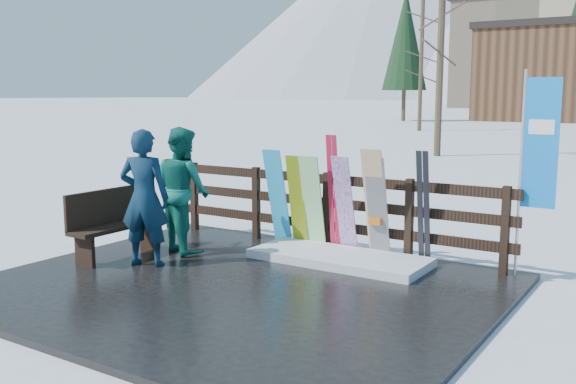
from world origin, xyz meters
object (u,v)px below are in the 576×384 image
Objects in this scene: bench at (114,221)px; person_front at (144,198)px; snowboard_0 at (278,197)px; snowboard_1 at (313,203)px; rental_flag at (536,151)px; person_back at (183,190)px; snowboard_3 at (345,206)px; snowboard_4 at (377,209)px; snowboard_2 at (297,202)px; snowboard_5 at (375,205)px.

person_front reaches higher than bench.
snowboard_1 is at bearing 0.00° from snowboard_0.
rental_flag reaches higher than snowboard_0.
snowboard_1 is 0.79× the size of person_back.
person_back reaches higher than bench.
person_back is at bearing -153.21° from snowboard_3.
snowboard_3 is at bearing 0.00° from snowboard_0.
snowboard_1 is at bearing -125.68° from person_back.
snowboard_0 reaches higher than snowboard_3.
snowboard_1 is (0.62, 0.00, -0.03)m from snowboard_0.
person_front is (-2.52, -1.93, 0.20)m from snowboard_4.
snowboard_2 is 1.31m from snowboard_4.
rental_flag reaches higher than snowboard_4.
snowboard_2 is 3.42m from rental_flag.
person_back is (-4.60, -1.33, -0.69)m from rental_flag.
rental_flag is at bearing 7.74° from snowboard_4.
bench is at bearing -150.12° from snowboard_5.
snowboard_1 is 1.01× the size of snowboard_2.
snowboard_1 is at bearing 0.00° from snowboard_2.
person_front is at bearing -142.20° from snowboard_5.
snowboard_3 is at bearing 0.00° from snowboard_2.
snowboard_4 is (3.22, 1.83, 0.21)m from bench.
snowboard_3 is 0.80× the size of person_front.
snowboard_4 is at bearing 0.00° from snowboard_5.
snowboard_2 is (0.35, 0.00, -0.04)m from snowboard_0.
bench is 2.66m from snowboard_2.
person_back reaches higher than snowboard_1.
snowboard_3 is 2.66m from rental_flag.
snowboard_4 reaches higher than bench.
snowboard_5 is 3.15m from person_front.
snowboard_0 is 0.59× the size of rental_flag.
snowboard_1 is 1.04m from snowboard_4.
person_back is at bearing -145.93° from snowboard_1.
person_front is at bearing -113.97° from snowboard_0.
snowboard_4 is 0.80× the size of person_front.
snowboard_2 is 1.70m from person_back.
snowboard_1 reaches higher than bench.
snowboard_4 is 0.81× the size of person_back.
snowboard_3 is (0.53, 0.00, 0.01)m from snowboard_1.
snowboard_0 is at bearing -180.00° from snowboard_3.
snowboard_3 reaches higher than bench.
person_front reaches higher than person_back.
person_front is at bearing -136.17° from snowboard_3.
snowboard_3 is at bearing -159.59° from person_front.
person_front reaches higher than snowboard_4.
bench is 5.72m from rental_flag.
snowboard_1 is 2.44m from person_front.
snowboard_0 is 0.95× the size of snowboard_5.
bench is 1.06m from person_back.
snowboard_4 is at bearing 0.00° from snowboard_0.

